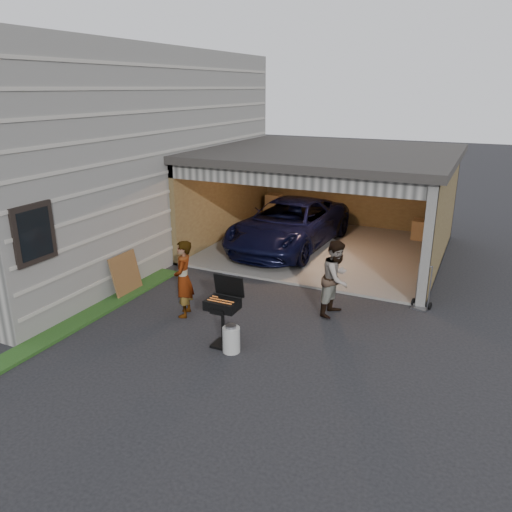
# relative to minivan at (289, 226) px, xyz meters

# --- Properties ---
(ground) EXTENTS (80.00, 80.00, 0.00)m
(ground) POSITION_rel_minivan_xyz_m (0.22, -6.15, -0.68)
(ground) COLOR black
(ground) RESTS_ON ground
(house) EXTENTS (7.00, 11.00, 5.50)m
(house) POSITION_rel_minivan_xyz_m (-5.78, -2.15, 2.07)
(house) COLOR #474744
(house) RESTS_ON ground
(groundcover_strip) EXTENTS (0.50, 8.00, 0.06)m
(groundcover_strip) POSITION_rel_minivan_xyz_m (-2.03, -7.15, -0.65)
(groundcover_strip) COLOR #193814
(groundcover_strip) RESTS_ON ground
(garage) EXTENTS (6.80, 6.30, 2.90)m
(garage) POSITION_rel_minivan_xyz_m (0.98, 0.65, 1.18)
(garage) COLOR #605E59
(garage) RESTS_ON ground
(minivan) EXTENTS (2.50, 5.03, 1.37)m
(minivan) POSITION_rel_minivan_xyz_m (0.00, 0.00, 0.00)
(minivan) COLOR black
(minivan) RESTS_ON ground
(woman) EXTENTS (0.57, 0.69, 1.62)m
(woman) POSITION_rel_minivan_xyz_m (-0.28, -5.14, 0.13)
(woman) COLOR silver
(woman) RESTS_ON ground
(man) EXTENTS (0.72, 0.87, 1.61)m
(man) POSITION_rel_minivan_xyz_m (2.53, -3.75, 0.12)
(man) COLOR #4F2C1F
(man) RESTS_ON ground
(bbq_grill) EXTENTS (0.59, 0.52, 1.31)m
(bbq_grill) POSITION_rel_minivan_xyz_m (1.08, -5.91, 0.09)
(bbq_grill) COLOR black
(bbq_grill) RESTS_ON ground
(propane_tank) EXTENTS (0.34, 0.34, 0.47)m
(propane_tank) POSITION_rel_minivan_xyz_m (1.32, -6.07, -0.45)
(propane_tank) COLOR #B8B9B4
(propane_tank) RESTS_ON ground
(plywood_panel) EXTENTS (0.24, 0.86, 0.95)m
(plywood_panel) POSITION_rel_minivan_xyz_m (-2.12, -4.74, -0.21)
(plywood_panel) COLOR brown
(plywood_panel) RESTS_ON ground
(hand_truck) EXTENTS (0.43, 0.36, 0.98)m
(hand_truck) POSITION_rel_minivan_xyz_m (4.14, -2.68, -0.49)
(hand_truck) COLOR slate
(hand_truck) RESTS_ON ground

